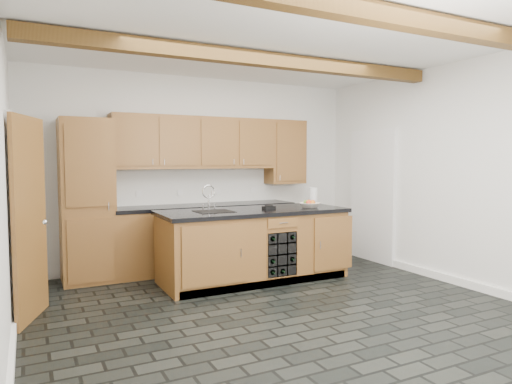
% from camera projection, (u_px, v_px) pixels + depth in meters
% --- Properties ---
extents(ground, '(5.00, 5.00, 0.00)m').
position_uv_depth(ground, '(283.00, 312.00, 4.73)').
color(ground, black).
rests_on(ground, ground).
extents(room_shell, '(5.01, 5.00, 5.00)m').
position_uv_depth(room_shell, '(253.00, 164.00, 5.06)').
color(room_shell, white).
rests_on(room_shell, ground).
extents(back_cabinetry, '(3.65, 0.62, 2.20)m').
position_uv_depth(back_cabinetry, '(182.00, 202.00, 6.48)').
color(back_cabinetry, brown).
rests_on(back_cabinetry, ground).
extents(island, '(2.48, 0.96, 0.93)m').
position_uv_depth(island, '(254.00, 245.00, 5.98)').
color(island, brown).
rests_on(island, ground).
extents(faucet, '(0.45, 0.40, 0.34)m').
position_uv_depth(faucet, '(213.00, 209.00, 5.74)').
color(faucet, black).
rests_on(faucet, island).
extents(kitchen_scale, '(0.18, 0.12, 0.05)m').
position_uv_depth(kitchen_scale, '(269.00, 207.00, 6.00)').
color(kitchen_scale, black).
rests_on(kitchen_scale, island).
extents(fruit_bowl, '(0.36, 0.36, 0.07)m').
position_uv_depth(fruit_bowl, '(310.00, 205.00, 6.19)').
color(fruit_bowl, silver).
rests_on(fruit_bowl, island).
extents(fruit_cluster, '(0.16, 0.17, 0.07)m').
position_uv_depth(fruit_cluster, '(310.00, 202.00, 6.19)').
color(fruit_cluster, '#C41A3C').
rests_on(fruit_cluster, fruit_bowl).
extents(paper_towel, '(0.12, 0.12, 0.24)m').
position_uv_depth(paper_towel, '(313.00, 196.00, 6.70)').
color(paper_towel, white).
rests_on(paper_towel, island).
extents(mug, '(0.11, 0.11, 0.09)m').
position_uv_depth(mug, '(114.00, 205.00, 6.10)').
color(mug, white).
rests_on(mug, back_cabinetry).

